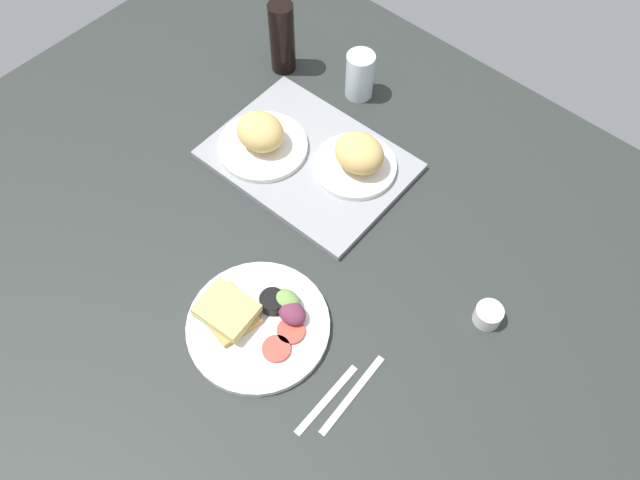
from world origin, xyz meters
TOP-DOWN VIEW (x-y plane):
  - ground_plane at (0.00, 0.00)cm, footprint 190.00×150.00cm
  - serving_tray at (-16.17, 19.23)cm, footprint 45.98×34.34cm
  - bread_plate_near at (-26.46, 14.32)cm, footprint 21.22×21.22cm
  - bread_plate_far at (-5.75, 24.51)cm, footprint 19.21×19.21cm
  - plate_with_salad at (4.32, -18.43)cm, footprint 28.73×28.73cm
  - drinking_glass at (-21.87, 44.46)cm, footprint 7.07×7.07cm
  - soda_bottle at (-42.67, 38.68)cm, footprint 6.40×6.40cm
  - espresso_cup at (38.00, 13.16)cm, footprint 5.60×5.60cm
  - fork at (24.98, -20.84)cm, footprint 1.73×17.02cm
  - knife at (27.98, -16.84)cm, footprint 2.50×19.05cm

SIDE VIEW (x-z plane):
  - ground_plane at x=0.00cm, z-range -3.00..0.00cm
  - fork at x=24.98cm, z-range 0.00..0.50cm
  - knife at x=27.98cm, z-range 0.00..0.50cm
  - serving_tray at x=-16.17cm, z-range 0.00..1.60cm
  - plate_with_salad at x=4.32cm, z-range -1.00..4.40cm
  - espresso_cup at x=38.00cm, z-range 0.00..4.00cm
  - bread_plate_near at x=-26.46cm, z-range 0.42..9.80cm
  - bread_plate_far at x=-5.75cm, z-range 0.66..10.10cm
  - drinking_glass at x=-21.87cm, z-range 0.00..12.23cm
  - soda_bottle at x=-42.67cm, z-range 0.00..19.27cm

